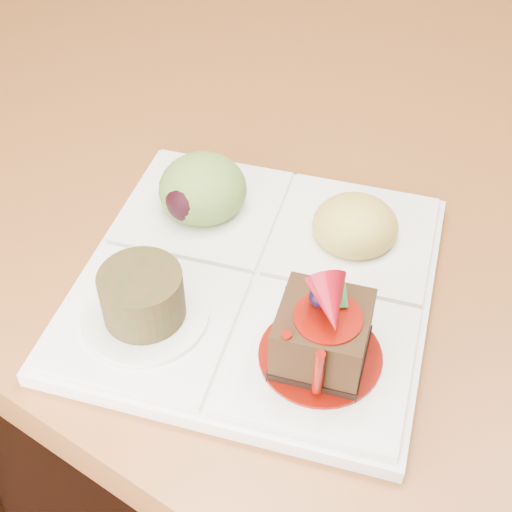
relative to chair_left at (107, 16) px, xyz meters
The scene contains 3 objects.
ground 0.88m from the chair_left, 11.90° to the left, with size 6.00×6.00×0.00m, color #5A2C19.
chair_left is the anchor object (origin of this frame).
sampler_plate 0.96m from the chair_left, 39.05° to the right, with size 0.31×0.31×0.10m.
Camera 1 is at (0.22, -1.03, 1.14)m, focal length 50.00 mm.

